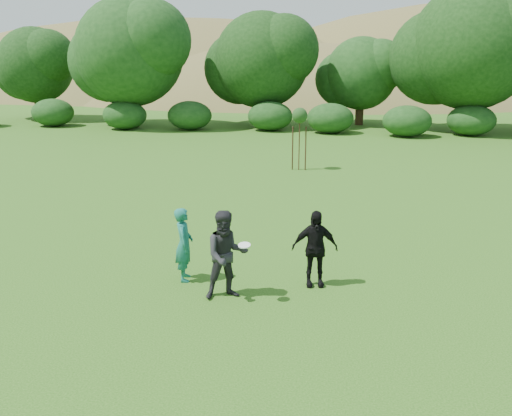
{
  "coord_description": "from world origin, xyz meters",
  "views": [
    {
      "loc": [
        2.56,
        -12.07,
        5.34
      ],
      "look_at": [
        0.0,
        3.0,
        1.1
      ],
      "focal_mm": 40.0,
      "sensor_mm": 36.0,
      "label": 1
    }
  ],
  "objects": [
    {
      "name": "player_teal",
      "position": [
        -1.27,
        0.26,
        0.89
      ],
      "size": [
        0.58,
        0.74,
        1.79
      ],
      "primitive_type": "imported",
      "rotation": [
        0.0,
        0.0,
        1.82
      ],
      "color": "#166657",
      "rests_on": "ground"
    },
    {
      "name": "player_black",
      "position": [
        1.81,
        0.44,
        0.91
      ],
      "size": [
        1.13,
        0.64,
        1.82
      ],
      "primitive_type": "imported",
      "rotation": [
        0.0,
        0.0,
        0.19
      ],
      "color": "black",
      "rests_on": "ground"
    },
    {
      "name": "sapling",
      "position": [
        0.18,
        13.78,
        2.42
      ],
      "size": [
        0.7,
        0.7,
        2.85
      ],
      "color": "#3D2518",
      "rests_on": "ground"
    },
    {
      "name": "ground",
      "position": [
        0.0,
        0.0,
        0.0
      ],
      "size": [
        120.0,
        120.0,
        0.0
      ],
      "primitive_type": "plane",
      "color": "#19470C",
      "rests_on": "ground"
    },
    {
      "name": "hillside",
      "position": [
        -0.56,
        68.45,
        -11.97
      ],
      "size": [
        150.0,
        72.0,
        52.0
      ],
      "color": "olive",
      "rests_on": "ground"
    },
    {
      "name": "tree_row",
      "position": [
        3.23,
        28.68,
        4.87
      ],
      "size": [
        53.92,
        10.38,
        9.62
      ],
      "color": "#3A2616",
      "rests_on": "ground"
    },
    {
      "name": "player_grey",
      "position": [
        -0.05,
        -0.57,
        1.0
      ],
      "size": [
        1.2,
        1.09,
        2.01
      ],
      "primitive_type": "imported",
      "rotation": [
        0.0,
        0.0,
        0.42
      ],
      "color": "#252528",
      "rests_on": "ground"
    },
    {
      "name": "frisbee",
      "position": [
        0.39,
        -0.79,
        1.33
      ],
      "size": [
        0.27,
        0.27,
        0.07
      ],
      "color": "white",
      "rests_on": "ground"
    }
  ]
}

